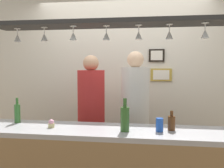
# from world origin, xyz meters

# --- Properties ---
(back_wall) EXTENTS (4.40, 0.06, 2.60)m
(back_wall) POSITION_xyz_m (0.00, 1.10, 1.30)
(back_wall) COLOR silver
(back_wall) RESTS_ON ground_plane
(bar_counter) EXTENTS (2.70, 0.55, 0.95)m
(bar_counter) POSITION_xyz_m (0.00, -0.50, 0.65)
(bar_counter) COLOR #99999E
(bar_counter) RESTS_ON ground_plane
(overhead_glass_rack) EXTENTS (2.20, 0.36, 0.04)m
(overhead_glass_rack) POSITION_xyz_m (0.00, -0.30, 1.94)
(overhead_glass_rack) COLOR black
(hanging_wineglass_far_left) EXTENTS (0.07, 0.07, 0.13)m
(hanging_wineglass_far_left) POSITION_xyz_m (-0.90, -0.27, 1.82)
(hanging_wineglass_far_left) COLOR silver
(hanging_wineglass_far_left) RESTS_ON overhead_glass_rack
(hanging_wineglass_left) EXTENTS (0.07, 0.07, 0.13)m
(hanging_wineglass_left) POSITION_xyz_m (-0.60, -0.31, 1.82)
(hanging_wineglass_left) COLOR silver
(hanging_wineglass_left) RESTS_ON overhead_glass_rack
(hanging_wineglass_center_left) EXTENTS (0.07, 0.07, 0.13)m
(hanging_wineglass_center_left) POSITION_xyz_m (-0.30, -0.35, 1.82)
(hanging_wineglass_center_left) COLOR silver
(hanging_wineglass_center_left) RESTS_ON overhead_glass_rack
(hanging_wineglass_center) EXTENTS (0.07, 0.07, 0.13)m
(hanging_wineglass_center) POSITION_xyz_m (0.01, -0.32, 1.82)
(hanging_wineglass_center) COLOR silver
(hanging_wineglass_center) RESTS_ON overhead_glass_rack
(hanging_wineglass_center_right) EXTENTS (0.07, 0.07, 0.13)m
(hanging_wineglass_center_right) POSITION_xyz_m (0.31, -0.32, 1.82)
(hanging_wineglass_center_right) COLOR silver
(hanging_wineglass_center_right) RESTS_ON overhead_glass_rack
(hanging_wineglass_right) EXTENTS (0.07, 0.07, 0.13)m
(hanging_wineglass_right) POSITION_xyz_m (0.58, -0.32, 1.82)
(hanging_wineglass_right) COLOR silver
(hanging_wineglass_right) RESTS_ON overhead_glass_rack
(hanging_wineglass_far_right) EXTENTS (0.07, 0.07, 0.13)m
(hanging_wineglass_far_right) POSITION_xyz_m (0.88, -0.35, 1.82)
(hanging_wineglass_far_right) COLOR silver
(hanging_wineglass_far_right) RESTS_ON overhead_glass_rack
(person_middle_red_shirt) EXTENTS (0.34, 0.34, 1.68)m
(person_middle_red_shirt) POSITION_xyz_m (-0.32, 0.45, 1.01)
(person_middle_red_shirt) COLOR #2D334C
(person_middle_red_shirt) RESTS_ON ground_plane
(person_right_white_patterned_shirt) EXTENTS (0.34, 0.34, 1.72)m
(person_right_white_patterned_shirt) POSITION_xyz_m (0.24, 0.45, 1.04)
(person_right_white_patterned_shirt) COLOR #2D334C
(person_right_white_patterned_shirt) RESTS_ON ground_plane
(bottle_beer_brown_stubby) EXTENTS (0.07, 0.07, 0.18)m
(bottle_beer_brown_stubby) POSITION_xyz_m (0.61, -0.31, 1.03)
(bottle_beer_brown_stubby) COLOR #512D14
(bottle_beer_brown_stubby) RESTS_ON bar_counter
(bottle_beer_green_import) EXTENTS (0.06, 0.06, 0.26)m
(bottle_beer_green_import) POSITION_xyz_m (-0.95, -0.22, 1.06)
(bottle_beer_green_import) COLOR #336B2D
(bottle_beer_green_import) RESTS_ON bar_counter
(bottle_champagne_green) EXTENTS (0.08, 0.08, 0.30)m
(bottle_champagne_green) POSITION_xyz_m (0.19, -0.41, 1.07)
(bottle_champagne_green) COLOR #2D5623
(bottle_champagne_green) RESTS_ON bar_counter
(drink_can) EXTENTS (0.07, 0.07, 0.12)m
(drink_can) POSITION_xyz_m (0.50, -0.37, 1.02)
(drink_can) COLOR #1E4CB2
(drink_can) RESTS_ON bar_counter
(cupcake) EXTENTS (0.06, 0.06, 0.08)m
(cupcake) POSITION_xyz_m (-0.52, -0.37, 0.99)
(cupcake) COLOR beige
(cupcake) RESTS_ON bar_counter
(picture_frame_lower_pair) EXTENTS (0.30, 0.02, 0.18)m
(picture_frame_lower_pair) POSITION_xyz_m (0.57, 1.06, 1.42)
(picture_frame_lower_pair) COLOR #B29338
(picture_frame_lower_pair) RESTS_ON back_wall
(picture_frame_upper_small) EXTENTS (0.22, 0.02, 0.18)m
(picture_frame_upper_small) POSITION_xyz_m (0.50, 1.06, 1.70)
(picture_frame_upper_small) COLOR black
(picture_frame_upper_small) RESTS_ON back_wall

